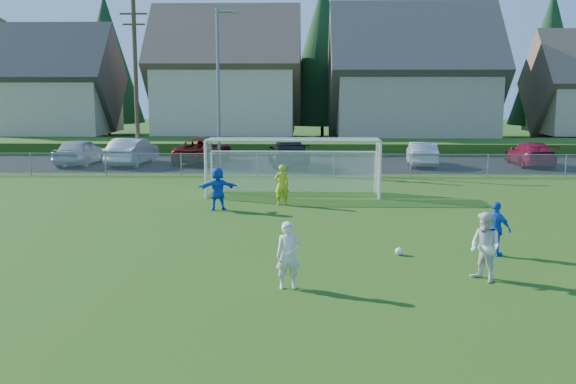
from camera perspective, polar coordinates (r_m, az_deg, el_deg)
name	(u,v)px	position (r m, az deg, el deg)	size (l,w,h in m)	color
ground	(277,324)	(13.78, -0.93, -11.08)	(160.00, 160.00, 0.00)	#193D0C
asphalt_lot	(297,164)	(40.70, 0.75, 2.40)	(60.00, 60.00, 0.00)	black
grass_embankment	(298,146)	(48.12, 0.88, 3.91)	(70.00, 6.00, 0.80)	#1E420F
soccer_ball	(399,251)	(19.26, 9.38, -4.97)	(0.22, 0.22, 0.22)	white
player_white_a	(288,255)	(15.82, 0.02, -5.38)	(0.58, 0.38, 1.59)	silver
player_white_b	(485,247)	(17.06, 16.36, -4.50)	(0.83, 0.64, 1.70)	silver
player_blue_a	(496,229)	(19.68, 17.20, -3.01)	(0.89, 0.37, 1.53)	blue
player_blue_b	(218,188)	(25.80, -5.98, 0.30)	(1.53, 0.49, 1.65)	blue
goalkeeper	(282,185)	(26.73, -0.54, 0.62)	(0.59, 0.39, 1.62)	#AFCE18
car_a	(81,152)	(41.98, -17.16, 3.28)	(1.86, 4.63, 1.58)	#ADB0B5
car_b	(132,152)	(41.10, -13.04, 3.35)	(1.69, 4.85, 1.60)	silver
car_c	(203,151)	(41.34, -7.22, 3.49)	(2.53, 5.48, 1.52)	#5B100A
car_d	(288,153)	(39.36, 0.04, 3.29)	(2.15, 5.28, 1.53)	black
car_f	(422,154)	(40.36, 11.26, 3.17)	(1.50, 4.29, 1.41)	#B6B6B6
car_g	(530,154)	(42.21, 19.84, 3.06)	(1.97, 4.84, 1.40)	maroon
soccer_goal	(293,157)	(29.15, 0.43, 2.94)	(7.42, 1.90, 2.50)	white
chainlink_fence	(295,164)	(35.17, 0.62, 2.37)	(52.06, 0.06, 1.20)	gray
streetlight	(219,83)	(39.24, -5.85, 9.18)	(1.38, 0.18, 9.00)	slate
utility_pole	(136,78)	(41.17, -12.77, 9.43)	(1.60, 0.26, 10.00)	#473321
houses_row	(324,52)	(55.46, 3.08, 11.76)	(53.90, 11.45, 13.27)	tan
tree_row	(312,60)	(61.70, 2.04, 11.10)	(65.98, 12.36, 13.80)	#382616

